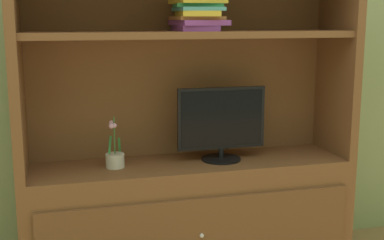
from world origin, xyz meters
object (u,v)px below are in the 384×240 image
at_px(magazine_stack, 197,15).
at_px(potted_plant, 115,158).
at_px(media_console, 189,185).
at_px(tv_monitor, 222,123).

bearing_deg(magazine_stack, potted_plant, 179.45).
relative_size(media_console, potted_plant, 6.64).
bearing_deg(potted_plant, magazine_stack, -0.55).
xyz_separation_m(media_console, potted_plant, (-0.42, -0.01, 0.19)).
height_order(media_console, tv_monitor, media_console).
bearing_deg(tv_monitor, media_console, 176.24).
height_order(tv_monitor, magazine_stack, magazine_stack).
relative_size(tv_monitor, potted_plant, 1.82).
bearing_deg(tv_monitor, magazine_stack, 179.07).
height_order(media_console, magazine_stack, media_console).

